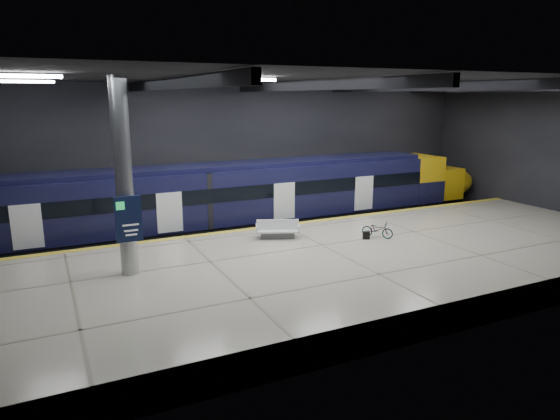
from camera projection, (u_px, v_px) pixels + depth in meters
ground at (310, 262)px, 22.46m from camera, size 30.00×30.00×0.00m
room_shell at (312, 135)px, 21.19m from camera, size 30.10×16.10×8.05m
platform at (341, 268)px, 20.14m from camera, size 30.00×11.00×1.10m
safety_strip at (283, 225)px, 24.63m from camera, size 30.00×0.40×0.01m
rails at (261, 232)px, 27.27m from camera, size 30.00×1.52×0.16m
train at (252, 197)px, 26.61m from camera, size 29.40×2.84×3.79m
bench at (278, 232)px, 22.31m from camera, size 2.10×1.48×0.86m
bicycle at (377, 229)px, 22.38m from camera, size 1.26×1.42×0.74m
pannier_bag at (366, 235)px, 22.17m from camera, size 0.35×0.29×0.35m
info_column at (124, 181)px, 17.16m from camera, size 0.90×0.78×6.90m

